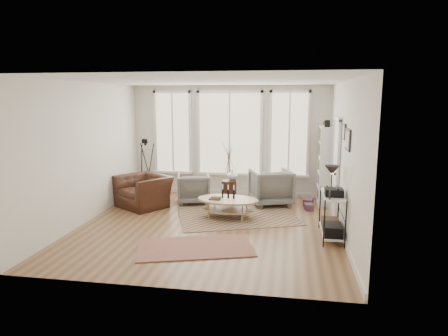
% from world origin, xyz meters
% --- Properties ---
extents(room, '(5.50, 5.54, 2.90)m').
position_xyz_m(room, '(0.02, 0.03, 1.43)').
color(room, olive).
rests_on(room, ground).
extents(bay_window, '(4.14, 0.12, 2.24)m').
position_xyz_m(bay_window, '(0.00, 2.71, 1.61)').
color(bay_window, beige).
rests_on(bay_window, ground).
extents(door, '(0.09, 1.06, 2.22)m').
position_xyz_m(door, '(2.57, 1.15, 1.12)').
color(door, silver).
rests_on(door, ground).
extents(bookcase, '(0.31, 0.85, 2.06)m').
position_xyz_m(bookcase, '(2.44, 2.23, 0.96)').
color(bookcase, white).
rests_on(bookcase, ground).
extents(low_shelf, '(0.38, 1.08, 1.30)m').
position_xyz_m(low_shelf, '(2.38, -0.30, 0.51)').
color(low_shelf, white).
rests_on(low_shelf, ground).
extents(wall_art, '(0.04, 0.88, 0.44)m').
position_xyz_m(wall_art, '(2.58, -0.27, 1.88)').
color(wall_art, black).
rests_on(wall_art, ground).
extents(rug_main, '(3.02, 2.64, 0.01)m').
position_xyz_m(rug_main, '(0.46, 0.79, 0.01)').
color(rug_main, brown).
rests_on(rug_main, ground).
extents(rug_runner, '(2.22, 1.63, 0.01)m').
position_xyz_m(rug_runner, '(-0.00, -1.23, 0.01)').
color(rug_runner, maroon).
rests_on(rug_runner, ground).
extents(coffee_table, '(1.43, 1.00, 0.61)m').
position_xyz_m(coffee_table, '(0.27, 0.61, 0.33)').
color(coffee_table, tan).
rests_on(coffee_table, ground).
extents(armchair_left, '(0.96, 0.98, 0.73)m').
position_xyz_m(armchair_left, '(-0.75, 1.73, 0.36)').
color(armchair_left, slate).
rests_on(armchair_left, ground).
extents(armchair_right, '(1.19, 1.21, 0.87)m').
position_xyz_m(armchair_right, '(1.15, 1.88, 0.43)').
color(armchair_right, slate).
rests_on(armchair_right, ground).
extents(side_table, '(0.37, 0.37, 1.56)m').
position_xyz_m(side_table, '(0.11, 1.90, 0.75)').
color(side_table, '#3C2015').
rests_on(side_table, ground).
extents(vase, '(0.32, 0.32, 0.26)m').
position_xyz_m(vase, '(0.18, 2.00, 0.69)').
color(vase, silver).
rests_on(vase, side_table).
extents(accent_chair, '(1.51, 1.47, 0.74)m').
position_xyz_m(accent_chair, '(-1.85, 1.19, 0.37)').
color(accent_chair, '#3C2015').
rests_on(accent_chair, ground).
extents(tripod_camera, '(0.54, 0.54, 1.54)m').
position_xyz_m(tripod_camera, '(-2.08, 2.03, 0.71)').
color(tripod_camera, black).
rests_on(tripod_camera, ground).
extents(book_stack_near, '(0.27, 0.31, 0.17)m').
position_xyz_m(book_stack_near, '(2.05, 1.90, 0.08)').
color(book_stack_near, maroon).
rests_on(book_stack_near, ground).
extents(book_stack_far, '(0.23, 0.27, 0.15)m').
position_xyz_m(book_stack_far, '(2.05, 1.51, 0.08)').
color(book_stack_far, maroon).
rests_on(book_stack_far, ground).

